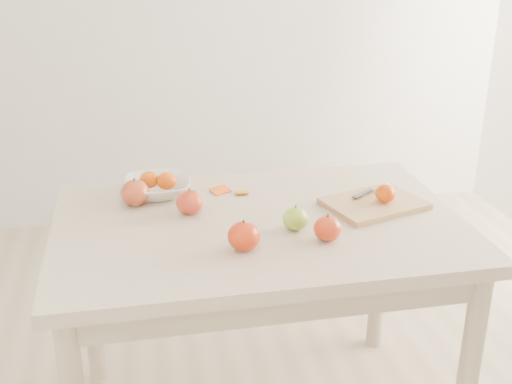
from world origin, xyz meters
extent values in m
cube|color=beige|center=(0.00, 0.00, 0.73)|extent=(1.20, 0.80, 0.04)
cylinder|color=#BCAA8E|center=(-0.54, 0.34, 0.35)|extent=(0.06, 0.06, 0.71)
cylinder|color=#BCAA8E|center=(0.54, 0.34, 0.35)|extent=(0.06, 0.06, 0.71)
cylinder|color=#BCAA8E|center=(0.54, -0.34, 0.35)|extent=(0.06, 0.06, 0.71)
cube|color=tan|center=(0.37, 0.03, 0.76)|extent=(0.34, 0.29, 0.02)
ellipsoid|color=#C84507|center=(0.40, 0.02, 0.80)|extent=(0.06, 0.06, 0.05)
imported|color=white|center=(-0.28, 0.25, 0.78)|extent=(0.21, 0.21, 0.05)
ellipsoid|color=#CE6207|center=(-0.31, 0.26, 0.80)|extent=(0.06, 0.06, 0.05)
ellipsoid|color=#C73B07|center=(-0.25, 0.24, 0.80)|extent=(0.06, 0.06, 0.06)
cube|color=#DD570F|center=(-0.08, 0.24, 0.75)|extent=(0.07, 0.07, 0.01)
cube|color=orange|center=(-0.02, 0.21, 0.75)|extent=(0.05, 0.04, 0.01)
cube|color=white|center=(0.43, 0.11, 0.78)|extent=(0.07, 0.06, 0.01)
cube|color=#37393F|center=(0.35, 0.08, 0.78)|extent=(0.09, 0.07, 0.00)
ellipsoid|color=#70A02B|center=(0.09, -0.08, 0.78)|extent=(0.07, 0.07, 0.07)
ellipsoid|color=maroon|center=(-0.35, 0.19, 0.79)|extent=(0.09, 0.09, 0.08)
ellipsoid|color=#9D0710|center=(0.16, -0.16, 0.78)|extent=(0.08, 0.08, 0.07)
ellipsoid|color=maroon|center=(-0.20, 0.09, 0.79)|extent=(0.08, 0.08, 0.07)
ellipsoid|color=#A51807|center=(-0.08, -0.17, 0.79)|extent=(0.09, 0.09, 0.08)
camera|label=1|loc=(-0.34, -1.68, 1.55)|focal=45.00mm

